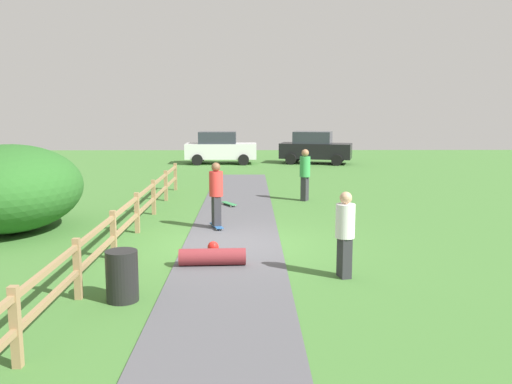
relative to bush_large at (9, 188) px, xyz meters
The scene contains 12 objects.
ground_plane 6.44m from the bush_large, 14.63° to the right, with size 60.00×60.00×0.00m, color #427533.
asphalt_path 6.44m from the bush_large, 14.63° to the right, with size 2.40×28.00×0.02m, color #515156.
wooden_fence 3.91m from the bush_large, 24.39° to the right, with size 0.12×18.12×1.10m.
bush_large is the anchor object (origin of this frame).
trash_bin 7.08m from the bush_large, 52.10° to the right, with size 0.56×0.56×0.90m, color black.
skater_riding 5.63m from the bush_large, ahead, with size 0.48×0.82×1.84m.
skater_fallen 6.74m from the bush_large, 30.43° to the right, with size 1.44×1.17×0.36m.
skateboard_loose 7.00m from the bush_large, 32.34° to the left, with size 0.57×0.79×0.08m.
bystander_green 9.79m from the bush_large, 29.15° to the left, with size 0.51×0.51×1.87m.
bystander_white 9.45m from the bush_large, 26.83° to the right, with size 0.46×0.46×1.73m.
parked_car_white 18.54m from the bush_large, 74.97° to the left, with size 4.20×2.00×1.92m.
parked_car_black 20.76m from the bush_large, 59.68° to the left, with size 4.49×2.77×1.92m.
Camera 1 is at (0.42, -13.16, 3.36)m, focal length 38.38 mm.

